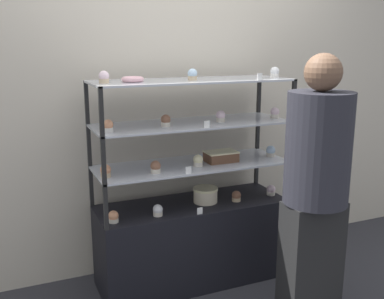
{
  "coord_description": "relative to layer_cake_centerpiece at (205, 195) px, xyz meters",
  "views": [
    {
      "loc": [
        -1.13,
        -2.64,
        1.62
      ],
      "look_at": [
        0.0,
        0.0,
        0.94
      ],
      "focal_mm": 42.0,
      "sensor_mm": 36.0,
      "label": 1
    }
  ],
  "objects": [
    {
      "name": "ground_plane",
      "position": [
        -0.09,
        0.02,
        -0.62
      ],
      "size": [
        20.0,
        20.0,
        0.0
      ],
      "primitive_type": "plane",
      "color": "#2D2D33"
    },
    {
      "name": "back_wall",
      "position": [
        -0.09,
        0.39,
        0.68
      ],
      "size": [
        8.0,
        0.05,
        2.6
      ],
      "color": "beige",
      "rests_on": "ground_plane"
    },
    {
      "name": "display_base",
      "position": [
        -0.09,
        0.02,
        -0.34
      ],
      "size": [
        1.29,
        0.45,
        0.57
      ],
      "color": "black",
      "rests_on": "ground_plane"
    },
    {
      "name": "display_riser_lower",
      "position": [
        -0.09,
        0.02,
        0.21
      ],
      "size": [
        1.29,
        0.45,
        0.28
      ],
      "color": "black",
      "rests_on": "display_base"
    },
    {
      "name": "display_riser_middle",
      "position": [
        -0.09,
        0.02,
        0.48
      ],
      "size": [
        1.29,
        0.45,
        0.28
      ],
      "color": "black",
      "rests_on": "display_riser_lower"
    },
    {
      "name": "display_riser_upper",
      "position": [
        -0.09,
        0.02,
        0.76
      ],
      "size": [
        1.29,
        0.45,
        0.28
      ],
      "color": "black",
      "rests_on": "display_riser_middle"
    },
    {
      "name": "layer_cake_centerpiece",
      "position": [
        0.0,
        0.0,
        0.0
      ],
      "size": [
        0.17,
        0.17,
        0.1
      ],
      "color": "beige",
      "rests_on": "display_base"
    },
    {
      "name": "sheet_cake_frosted",
      "position": [
        0.11,
        -0.01,
        0.26
      ],
      "size": [
        0.21,
        0.14,
        0.07
      ],
      "color": "brown",
      "rests_on": "display_riser_lower"
    },
    {
      "name": "cupcake_0",
      "position": [
        -0.66,
        -0.1,
        -0.02
      ],
      "size": [
        0.06,
        0.06,
        0.07
      ],
      "color": "beige",
      "rests_on": "display_base"
    },
    {
      "name": "cupcake_1",
      "position": [
        -0.38,
        -0.11,
        -0.02
      ],
      "size": [
        0.06,
        0.06,
        0.07
      ],
      "color": "beige",
      "rests_on": "display_base"
    },
    {
      "name": "cupcake_2",
      "position": [
        0.2,
        -0.07,
        -0.02
      ],
      "size": [
        0.06,
        0.06,
        0.07
      ],
      "color": "#CCB28C",
      "rests_on": "display_base"
    },
    {
      "name": "cupcake_3",
      "position": [
        0.49,
        -0.05,
        -0.02
      ],
      "size": [
        0.06,
        0.06,
        0.07
      ],
      "color": "beige",
      "rests_on": "display_base"
    },
    {
      "name": "price_tag_0",
      "position": [
        -0.13,
        -0.19,
        -0.03
      ],
      "size": [
        0.04,
        0.0,
        0.04
      ],
      "color": "white",
      "rests_on": "display_base"
    },
    {
      "name": "cupcake_4",
      "position": [
        -0.69,
        -0.06,
        0.26
      ],
      "size": [
        0.06,
        0.06,
        0.08
      ],
      "color": "#CCB28C",
      "rests_on": "display_riser_lower"
    },
    {
      "name": "cupcake_5",
      "position": [
        -0.38,
        -0.09,
        0.26
      ],
      "size": [
        0.06,
        0.06,
        0.08
      ],
      "color": "beige",
      "rests_on": "display_riser_lower"
    },
    {
      "name": "cupcake_6",
      "position": [
        -0.08,
        -0.06,
        0.26
      ],
      "size": [
        0.06,
        0.06,
        0.08
      ],
      "color": "beige",
      "rests_on": "display_riser_lower"
    },
    {
      "name": "cupcake_7",
      "position": [
        0.49,
        -0.02,
        0.26
      ],
      "size": [
        0.06,
        0.06,
        0.08
      ],
      "color": "beige",
      "rests_on": "display_riser_lower"
    },
    {
      "name": "price_tag_1",
      "position": [
        -0.21,
        -0.19,
        0.25
      ],
      "size": [
        0.04,
        0.0,
        0.04
      ],
      "color": "white",
      "rests_on": "display_riser_lower"
    },
    {
      "name": "cupcake_8",
      "position": [
        -0.66,
        -0.09,
        0.54
      ],
      "size": [
        0.06,
        0.06,
        0.07
      ],
      "color": "white",
      "rests_on": "display_riser_middle"
    },
    {
      "name": "cupcake_9",
      "position": [
        -0.3,
        -0.05,
        0.54
      ],
      "size": [
        0.06,
        0.06,
        0.07
      ],
      "color": "beige",
      "rests_on": "display_riser_middle"
    },
    {
      "name": "cupcake_10",
      "position": [
        0.09,
        -0.03,
        0.54
      ],
      "size": [
        0.06,
        0.06,
        0.07
      ],
      "color": "beige",
      "rests_on": "display_riser_middle"
    },
    {
      "name": "cupcake_11",
      "position": [
        0.5,
        -0.04,
        0.54
      ],
      "size": [
        0.06,
        0.06,
        0.07
      ],
      "color": "beige",
      "rests_on": "display_riser_middle"
    },
    {
      "name": "price_tag_2",
      "position": [
        -0.08,
        -0.19,
        0.52
      ],
      "size": [
        0.04,
        0.0,
        0.04
      ],
      "color": "white",
      "rests_on": "display_riser_middle"
    },
    {
      "name": "cupcake_12",
      "position": [
        -0.66,
        -0.02,
        0.81
      ],
      "size": [
        0.06,
        0.06,
        0.07
      ],
      "color": "#CCB28C",
      "rests_on": "display_riser_upper"
    },
    {
      "name": "cupcake_13",
      "position": [
        -0.11,
        -0.02,
        0.81
      ],
      "size": [
        0.06,
        0.06,
        0.07
      ],
      "color": "#CCB28C",
      "rests_on": "display_riser_upper"
    },
    {
      "name": "cupcake_14",
      "position": [
        0.49,
        -0.04,
        0.81
      ],
      "size": [
        0.06,
        0.06,
        0.07
      ],
      "color": "white",
      "rests_on": "display_riser_upper"
    },
    {
      "name": "price_tag_3",
      "position": [
        0.28,
        -0.19,
        0.8
      ],
      "size": [
        0.04,
        0.0,
        0.04
      ],
      "color": "white",
      "rests_on": "display_riser_upper"
    },
    {
      "name": "donut_glazed",
      "position": [
        -0.48,
        0.01,
        0.79
      ],
      "size": [
        0.14,
        0.14,
        0.03
      ],
      "color": "#EFB2BC",
      "rests_on": "display_riser_upper"
    },
    {
      "name": "customer_figure",
      "position": [
        0.38,
        -0.66,
        0.22
      ],
      "size": [
        0.37,
        0.37,
        1.57
      ],
      "color": "black",
      "rests_on": "ground_plane"
    }
  ]
}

